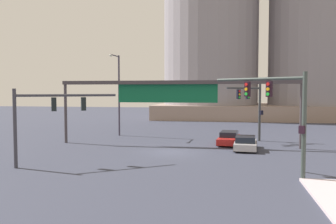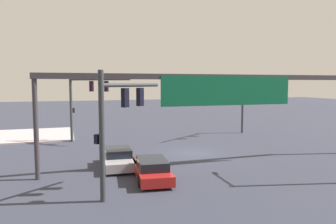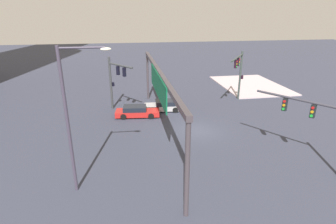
{
  "view_description": "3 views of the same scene",
  "coord_description": "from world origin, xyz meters",
  "px_view_note": "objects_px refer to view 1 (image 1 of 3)",
  "views": [
    {
      "loc": [
        4.86,
        -29.17,
        5.1
      ],
      "look_at": [
        -0.7,
        2.91,
        3.19
      ],
      "focal_mm": 38.21,
      "sensor_mm": 36.0,
      "label": 1
    },
    {
      "loc": [
        9.32,
        22.72,
        5.5
      ],
      "look_at": [
        1.15,
        -2.85,
        3.04
      ],
      "focal_mm": 33.7,
      "sensor_mm": 36.0,
      "label": 2
    },
    {
      "loc": [
        -23.03,
        6.67,
        10.81
      ],
      "look_at": [
        -0.71,
        2.96,
        2.39
      ],
      "focal_mm": 28.88,
      "sensor_mm": 36.0,
      "label": 3
    }
  ],
  "objects_px": {
    "traffic_signal_cross_street": "(281,105)",
    "streetlamp_curved_arm": "(118,89)",
    "traffic_signal_near_corner": "(253,103)",
    "traffic_signal_opposite_side": "(46,111)",
    "sedan_car_approaching": "(229,138)",
    "sedan_car_waiting_far": "(245,143)"
  },
  "relations": [
    {
      "from": "traffic_signal_near_corner",
      "to": "traffic_signal_opposite_side",
      "type": "distance_m",
      "value": 20.49
    },
    {
      "from": "streetlamp_curved_arm",
      "to": "sedan_car_waiting_far",
      "type": "relative_size",
      "value": 2.09
    },
    {
      "from": "traffic_signal_opposite_side",
      "to": "streetlamp_curved_arm",
      "type": "bearing_deg",
      "value": 56.07
    },
    {
      "from": "traffic_signal_cross_street",
      "to": "sedan_car_waiting_far",
      "type": "xyz_separation_m",
      "value": [
        -1.61,
        9.56,
        -3.69
      ]
    },
    {
      "from": "traffic_signal_opposite_side",
      "to": "sedan_car_waiting_far",
      "type": "xyz_separation_m",
      "value": [
        13.7,
        9.0,
        -3.14
      ]
    },
    {
      "from": "traffic_signal_near_corner",
      "to": "traffic_signal_opposite_side",
      "type": "xyz_separation_m",
      "value": [
        -14.63,
        -14.35,
        -0.2
      ]
    },
    {
      "from": "traffic_signal_opposite_side",
      "to": "streetlamp_curved_arm",
      "type": "relative_size",
      "value": 0.64
    },
    {
      "from": "sedan_car_approaching",
      "to": "sedan_car_waiting_far",
      "type": "xyz_separation_m",
      "value": [
        1.42,
        -3.19,
        -0.0
      ]
    },
    {
      "from": "streetlamp_curved_arm",
      "to": "sedan_car_waiting_far",
      "type": "xyz_separation_m",
      "value": [
        13.86,
        -7.47,
        -4.72
      ]
    },
    {
      "from": "traffic_signal_opposite_side",
      "to": "traffic_signal_near_corner",
      "type": "bearing_deg",
      "value": 9.97
    },
    {
      "from": "traffic_signal_near_corner",
      "to": "traffic_signal_opposite_side",
      "type": "bearing_deg",
      "value": 7.97
    },
    {
      "from": "sedan_car_waiting_far",
      "to": "traffic_signal_near_corner",
      "type": "bearing_deg",
      "value": -6.19
    },
    {
      "from": "traffic_signal_near_corner",
      "to": "traffic_signal_cross_street",
      "type": "distance_m",
      "value": 14.93
    },
    {
      "from": "traffic_signal_opposite_side",
      "to": "sedan_car_approaching",
      "type": "relative_size",
      "value": 1.19
    },
    {
      "from": "sedan_car_approaching",
      "to": "streetlamp_curved_arm",
      "type": "bearing_deg",
      "value": -103.14
    },
    {
      "from": "sedan_car_approaching",
      "to": "sedan_car_waiting_far",
      "type": "distance_m",
      "value": 3.49
    },
    {
      "from": "traffic_signal_near_corner",
      "to": "sedan_car_waiting_far",
      "type": "relative_size",
      "value": 1.4
    },
    {
      "from": "traffic_signal_cross_street",
      "to": "streetlamp_curved_arm",
      "type": "relative_size",
      "value": 0.68
    },
    {
      "from": "traffic_signal_near_corner",
      "to": "streetlamp_curved_arm",
      "type": "distance_m",
      "value": 15.0
    },
    {
      "from": "traffic_signal_cross_street",
      "to": "traffic_signal_near_corner",
      "type": "bearing_deg",
      "value": -52.88
    },
    {
      "from": "traffic_signal_opposite_side",
      "to": "traffic_signal_cross_street",
      "type": "relative_size",
      "value": 0.94
    },
    {
      "from": "sedan_car_approaching",
      "to": "sedan_car_waiting_far",
      "type": "bearing_deg",
      "value": 29.92
    }
  ]
}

